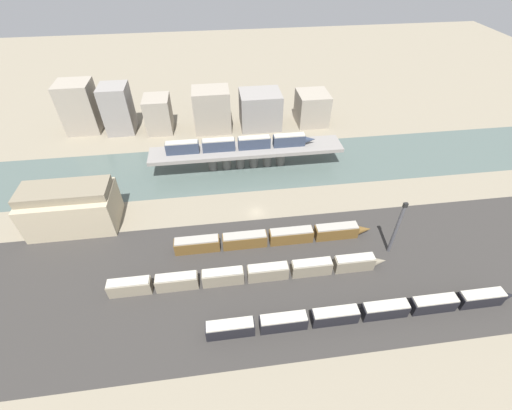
# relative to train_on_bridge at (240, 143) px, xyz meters

# --- Properties ---
(ground_plane) EXTENTS (400.00, 400.00, 0.00)m
(ground_plane) POSITION_rel_train_on_bridge_xyz_m (2.25, -24.32, -9.37)
(ground_plane) COLOR gray
(railbed_yard) EXTENTS (280.00, 42.00, 0.01)m
(railbed_yard) POSITION_rel_train_on_bridge_xyz_m (2.25, -48.32, -9.36)
(railbed_yard) COLOR #33302D
(railbed_yard) RESTS_ON ground
(river_water) EXTENTS (320.00, 28.34, 0.01)m
(river_water) POSITION_rel_train_on_bridge_xyz_m (2.25, 0.00, -9.37)
(river_water) COLOR #4C5B56
(river_water) RESTS_ON ground
(bridge) EXTENTS (64.97, 9.58, 7.34)m
(bridge) POSITION_rel_train_on_bridge_xyz_m (2.25, 0.00, -3.71)
(bridge) COLOR gray
(bridge) RESTS_ON ground
(train_on_bridge) EXTENTS (50.06, 2.70, 4.14)m
(train_on_bridge) POSITION_rel_train_on_bridge_xyz_m (0.00, 0.00, 0.00)
(train_on_bridge) COLOR #2D384C
(train_on_bridge) RESTS_ON bridge
(train_yard_near) EXTENTS (70.64, 2.72, 3.88)m
(train_yard_near) POSITION_rel_train_on_bridge_xyz_m (21.44, -61.39, -7.46)
(train_yard_near) COLOR black
(train_yard_near) RESTS_ON ground
(train_yard_mid) EXTENTS (67.61, 2.65, 4.19)m
(train_yard_mid) POSITION_rel_train_on_bridge_xyz_m (-2.42, -47.99, -7.31)
(train_yard_mid) COLOR gray
(train_yard_mid) RESTS_ON ground
(train_yard_far) EXTENTS (53.45, 3.00, 4.05)m
(train_yard_far) POSITION_rel_train_on_bridge_xyz_m (5.20, -36.72, -7.38)
(train_yard_far) COLOR brown
(train_yard_far) RESTS_ON ground
(warehouse_building) EXTENTS (23.61, 12.94, 13.19)m
(warehouse_building) POSITION_rel_train_on_bridge_xyz_m (-48.90, -22.32, -3.10)
(warehouse_building) COLOR tan
(warehouse_building) RESTS_ON ground
(signal_tower) EXTENTS (1.00, 0.86, 16.68)m
(signal_tower) POSITION_rel_train_on_bridge_xyz_m (35.02, -43.59, -1.06)
(signal_tower) COLOR #4C4C51
(signal_tower) RESTS_ON ground
(city_block_far_left) EXTENTS (12.62, 11.58, 19.38)m
(city_block_far_left) POSITION_rel_train_on_bridge_xyz_m (-59.50, 34.68, 0.32)
(city_block_far_left) COLOR gray
(city_block_far_left) RESTS_ON ground
(city_block_left) EXTENTS (10.42, 10.87, 18.44)m
(city_block_left) POSITION_rel_train_on_bridge_xyz_m (-44.71, 31.97, -0.15)
(city_block_left) COLOR gray
(city_block_left) RESTS_ON ground
(city_block_center) EXTENTS (9.80, 11.27, 13.77)m
(city_block_center) POSITION_rel_train_on_bridge_xyz_m (-29.44, 30.23, -2.48)
(city_block_center) COLOR gray
(city_block_center) RESTS_ON ground
(city_block_right) EXTENTS (14.12, 11.23, 16.65)m
(city_block_right) POSITION_rel_train_on_bridge_xyz_m (-8.36, 28.29, -1.04)
(city_block_right) COLOR gray
(city_block_right) RESTS_ON ground
(city_block_far_right) EXTENTS (16.05, 13.34, 14.17)m
(city_block_far_right) POSITION_rel_train_on_bridge_xyz_m (10.91, 28.73, -2.28)
(city_block_far_right) COLOR gray
(city_block_far_right) RESTS_ON ground
(city_block_tall) EXTENTS (12.23, 12.74, 12.69)m
(city_block_tall) POSITION_rel_train_on_bridge_xyz_m (32.36, 28.81, -3.02)
(city_block_tall) COLOR gray
(city_block_tall) RESTS_ON ground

